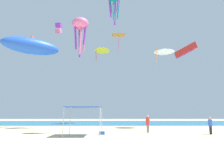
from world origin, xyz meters
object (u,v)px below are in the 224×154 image
object	(u,v)px
kite_box_purple	(59,28)
kite_delta_yellow	(102,50)
person_near_tent	(210,124)
person_central	(148,122)
kite_inflatable_blue	(31,46)
kite_parafoil_red	(186,50)
kite_delta_white	(164,50)
canopy_tent	(84,108)
kite_diamond_orange	(118,36)
kite_octopus_pink	(80,26)
cooler_box	(102,133)

from	to	relation	value
kite_box_purple	kite_delta_yellow	distance (m)	10.10
person_near_tent	person_central	world-z (taller)	person_central
kite_inflatable_blue	kite_parafoil_red	bearing A→B (deg)	162.30
kite_delta_white	kite_delta_yellow	size ratio (longest dim) A/B	0.91
canopy_tent	person_central	xyz separation A→B (m)	(6.51, 3.00, -1.43)
kite_delta_white	kite_box_purple	size ratio (longest dim) A/B	1.34
kite_delta_white	kite_diamond_orange	world-z (taller)	kite_diamond_orange
kite_octopus_pink	kite_delta_white	distance (m)	13.37
canopy_tent	kite_parafoil_red	xyz separation A→B (m)	(16.76, 18.46, 11.26)
cooler_box	kite_delta_white	xyz separation A→B (m)	(9.01, 9.75, 11.29)
person_central	kite_octopus_pink	bearing A→B (deg)	78.97
kite_octopus_pink	kite_delta_white	size ratio (longest dim) A/B	1.80
kite_parafoil_red	canopy_tent	bearing A→B (deg)	84.67
kite_inflatable_blue	kite_delta_yellow	bearing A→B (deg)	-167.96
person_near_tent	person_central	size ratio (longest dim) A/B	0.92
canopy_tent	kite_octopus_pink	world-z (taller)	kite_octopus_pink
person_near_tent	kite_delta_yellow	bearing A→B (deg)	-105.27
kite_parafoil_red	person_near_tent	bearing A→B (deg)	112.77
canopy_tent	kite_delta_white	world-z (taller)	kite_delta_white
kite_octopus_pink	kite_parafoil_red	bearing A→B (deg)	-139.28
cooler_box	kite_inflatable_blue	distance (m)	19.20
canopy_tent	kite_parafoil_red	size ratio (longest dim) A/B	0.89
kite_box_purple	kite_parafoil_red	size ratio (longest dim) A/B	0.68
person_near_tent	kite_diamond_orange	size ratio (longest dim) A/B	0.43
person_central	kite_octopus_pink	world-z (taller)	kite_octopus_pink
cooler_box	kite_delta_yellow	bearing A→B (deg)	92.36
canopy_tent	kite_diamond_orange	distance (m)	29.76
person_central	kite_diamond_orange	world-z (taller)	kite_diamond_orange
canopy_tent	kite_delta_yellow	xyz separation A→B (m)	(0.80, 21.59, 12.32)
kite_delta_white	kite_inflatable_blue	world-z (taller)	kite_inflatable_blue
person_near_tent	person_central	distance (m)	6.17
cooler_box	kite_octopus_pink	bearing A→B (deg)	111.65
kite_parafoil_red	kite_inflatable_blue	distance (m)	27.42
person_central	kite_diamond_orange	distance (m)	27.99
kite_parafoil_red	kite_inflatable_blue	world-z (taller)	kite_parafoil_red
kite_parafoil_red	kite_box_purple	bearing A→B (deg)	30.15
kite_delta_yellow	canopy_tent	bearing A→B (deg)	-79.98
person_near_tent	kite_octopus_pink	bearing A→B (deg)	-77.94
kite_box_purple	kite_parafoil_red	bearing A→B (deg)	-173.67
kite_box_purple	kite_diamond_orange	size ratio (longest dim) A/B	0.62
person_near_tent	kite_box_purple	world-z (taller)	kite_box_purple
cooler_box	kite_delta_yellow	distance (m)	25.23
kite_box_purple	kite_diamond_orange	distance (m)	12.87
kite_box_purple	canopy_tent	bearing A→B (deg)	124.09
kite_parafoil_red	kite_delta_white	bearing A→B (deg)	88.28
kite_box_purple	kite_delta_white	bearing A→B (deg)	163.77
person_central	kite_octopus_pink	size ratio (longest dim) A/B	0.31
kite_diamond_orange	kite_delta_yellow	distance (m)	6.06
person_near_tent	kite_box_purple	size ratio (longest dim) A/B	0.69
kite_box_purple	kite_parafoil_red	xyz separation A→B (m)	(24.99, -2.96, -5.58)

